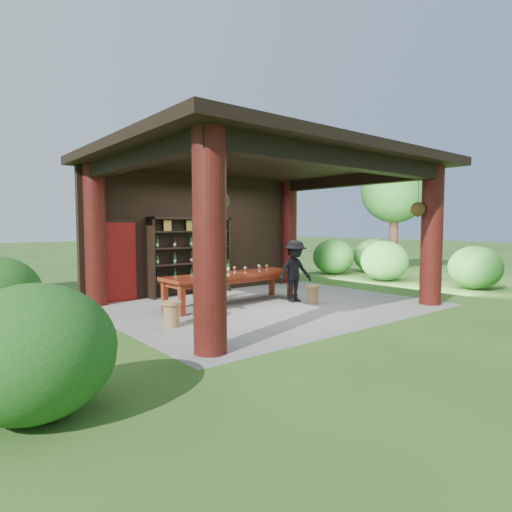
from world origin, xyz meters
TOP-DOWN VIEW (x-y plane):
  - ground at (0.00, 0.00)m, footprint 90.00×90.00m
  - pavilion at (-0.01, 0.43)m, footprint 7.50×6.00m
  - wine_shelf at (-0.62, 2.45)m, footprint 2.40×0.37m
  - tasting_table at (-0.57, 0.60)m, footprint 3.56×1.06m
  - stool_near_left at (-2.02, -0.38)m, footprint 0.36×0.36m
  - stool_near_right at (0.96, -0.59)m, footprint 0.34×0.34m
  - stool_far_left at (-2.83, -0.58)m, footprint 0.37×0.37m
  - host at (-0.83, 1.28)m, footprint 0.60×0.47m
  - guest_woman at (-1.65, -0.05)m, footprint 0.84×0.69m
  - guest_man at (0.82, -0.12)m, footprint 1.03×0.64m
  - table_bottles at (-0.62, 0.88)m, footprint 0.33×0.13m
  - table_glasses at (0.07, 0.60)m, footprint 0.97×0.31m
  - napkin_basket at (-1.13, 0.48)m, footprint 0.27×0.19m
  - shrubs at (1.65, 0.49)m, footprint 20.77×8.01m
  - trees at (3.88, 1.24)m, footprint 20.68×10.82m

SIDE VIEW (x-z plane):
  - ground at x=0.00m, z-range 0.00..0.00m
  - stool_near_right at x=0.96m, z-range 0.01..0.47m
  - stool_near_left at x=-2.02m, z-range 0.01..0.48m
  - stool_far_left at x=-2.83m, z-range 0.01..0.50m
  - shrubs at x=1.65m, z-range -0.12..1.24m
  - tasting_table at x=-0.57m, z-range 0.26..1.01m
  - host at x=-0.83m, z-range 0.00..1.47m
  - guest_man at x=0.82m, z-range 0.00..1.53m
  - guest_woman at x=-1.65m, z-range 0.00..1.59m
  - napkin_basket at x=-1.13m, z-range 0.75..0.89m
  - table_glasses at x=0.07m, z-range 0.75..0.90m
  - table_bottles at x=-0.62m, z-range 0.75..1.06m
  - wine_shelf at x=-0.62m, z-range 0.00..2.12m
  - pavilion at x=-0.01m, z-range 0.33..3.93m
  - trees at x=3.88m, z-range 0.97..5.77m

